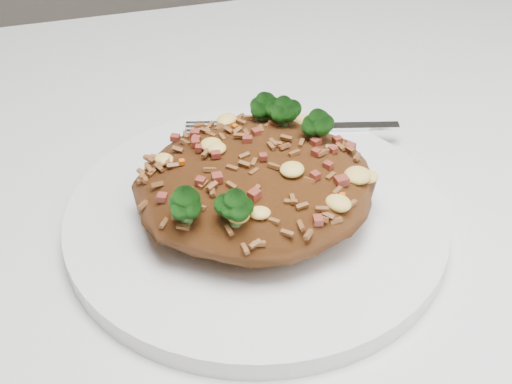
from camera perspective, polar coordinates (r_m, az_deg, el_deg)
The scene contains 4 objects.
dining_table at distance 0.54m, azimuth 12.43°, elevation -10.86°, with size 1.20×0.80×0.75m.
plate at distance 0.47m, azimuth -0.00°, elevation -2.09°, with size 0.25×0.25×0.01m, color white.
fried_rice at distance 0.45m, azimuth 0.01°, elevation 1.40°, with size 0.15×0.14×0.06m.
fork at distance 0.54m, azimuth 3.78°, elevation 5.19°, with size 0.16×0.05×0.00m.
Camera 1 is at (-0.20, -0.30, 1.06)m, focal length 50.00 mm.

